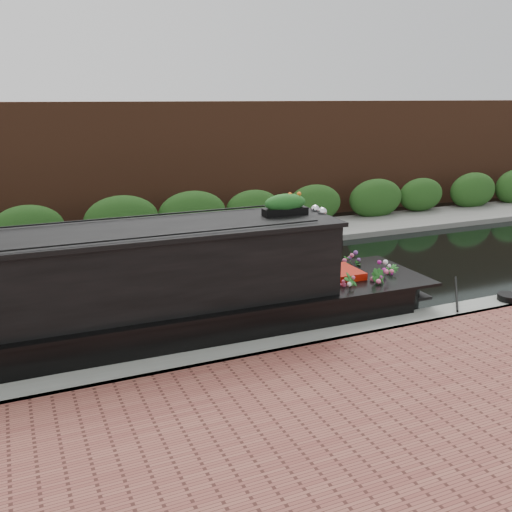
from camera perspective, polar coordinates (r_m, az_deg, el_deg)
name	(u,v)px	position (r m, az deg, el deg)	size (l,w,h in m)	color
ground	(164,302)	(12.13, -9.24, -4.55)	(80.00, 80.00, 0.00)	black
near_bank_coping	(217,368)	(9.22, -3.87, -11.12)	(40.00, 0.60, 0.50)	gray
far_bank_path	(124,253)	(16.05, -13.08, 0.27)	(40.00, 2.40, 0.34)	slate
far_hedge	(118,246)	(16.91, -13.67, 1.01)	(40.00, 1.10, 2.80)	#214A18
far_brick_wall	(105,231)	(18.93, -14.83, 2.48)	(40.00, 1.00, 8.00)	#532D1C
narrowboat	(107,308)	(9.73, -14.65, -5.01)	(11.50, 2.24, 2.68)	black
rope_fender	(405,295)	(12.34, 14.68, -3.78)	(0.30, 0.30, 0.38)	brown
coiled_mooring_rope	(509,297)	(12.39, 23.98, -3.79)	(0.45, 0.45, 0.12)	black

